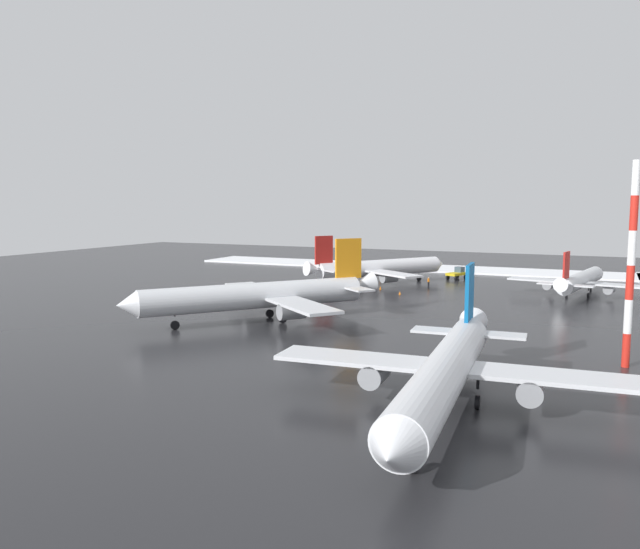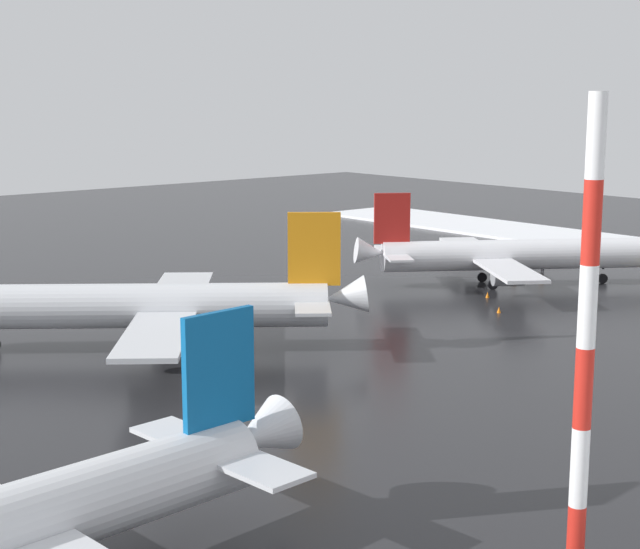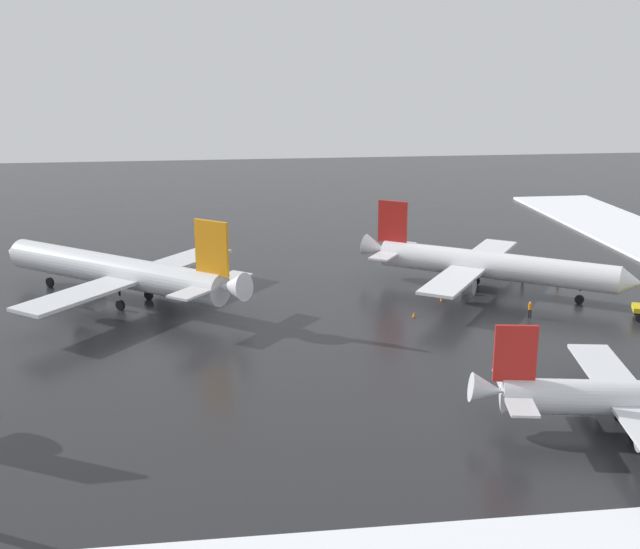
{
  "view_description": "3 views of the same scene",
  "coord_description": "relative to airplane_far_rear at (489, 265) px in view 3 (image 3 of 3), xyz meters",
  "views": [
    {
      "loc": [
        -72.76,
        -35.73,
        15.22
      ],
      "look_at": [
        14.72,
        4.4,
        4.05
      ],
      "focal_mm": 35.0,
      "sensor_mm": 36.0,
      "label": 1
    },
    {
      "loc": [
        -40.26,
        -58.71,
        18.93
      ],
      "look_at": [
        14.03,
        5.18,
        3.39
      ],
      "focal_mm": 55.0,
      "sensor_mm": 36.0,
      "label": 2
    },
    {
      "loc": [
        6.43,
        -80.85,
        26.3
      ],
      "look_at": [
        17.29,
        3.34,
        2.45
      ],
      "focal_mm": 45.0,
      "sensor_mm": 36.0,
      "label": 3
    }
  ],
  "objects": [
    {
      "name": "traffic_cone_mid_line",
      "position": [
        -10.31,
        -7.63,
        -2.83
      ],
      "size": [
        0.36,
        0.36,
        0.55
      ],
      "primitive_type": "cone",
      "color": "orange",
      "rests_on": "ground_plane"
    },
    {
      "name": "airplane_distant_tail",
      "position": [
        -40.62,
        1.39,
        0.32
      ],
      "size": [
        29.1,
        26.17,
        10.34
      ],
      "rotation": [
        0.0,
        0.0,
        2.47
      ],
      "color": "silver",
      "rests_on": "ground_plane"
    },
    {
      "name": "ground_crew_near_tug",
      "position": [
        5.46,
        3.24,
        -2.13
      ],
      "size": [
        0.36,
        0.36,
        1.71
      ],
      "rotation": [
        0.0,
        0.0,
        2.33
      ],
      "color": "black",
      "rests_on": "ground_plane"
    },
    {
      "name": "ground_crew_mid_apron",
      "position": [
        9.54,
        2.7,
        -2.13
      ],
      "size": [
        0.36,
        0.36,
        1.71
      ],
      "rotation": [
        0.0,
        0.0,
        4.01
      ],
      "color": "black",
      "rests_on": "ground_plane"
    },
    {
      "name": "ground_plane",
      "position": [
        -36.22,
        -2.56,
        -3.1
      ],
      "size": [
        240.0,
        240.0,
        0.0
      ],
      "primitive_type": "plane",
      "color": "#232326"
    },
    {
      "name": "ground_crew_beside_wing",
      "position": [
        1.28,
        -9.41,
        -2.13
      ],
      "size": [
        0.36,
        0.36,
        1.71
      ],
      "rotation": [
        0.0,
        0.0,
        0.94
      ],
      "color": "black",
      "rests_on": "ground_plane"
    },
    {
      "name": "traffic_cone_near_nose",
      "position": [
        -6.03,
        -2.74,
        -2.83
      ],
      "size": [
        0.36,
        0.36,
        0.55
      ],
      "primitive_type": "cone",
      "color": "orange",
      "rests_on": "ground_plane"
    },
    {
      "name": "airplane_far_rear",
      "position": [
        0.0,
        0.0,
        0.0
      ],
      "size": [
        27.58,
        23.72,
        9.39
      ],
      "rotation": [
        0.0,
        0.0,
        5.69
      ],
      "color": "white",
      "rests_on": "ground_plane"
    }
  ]
}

